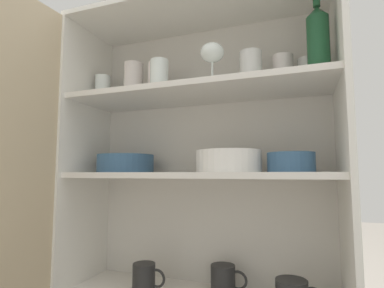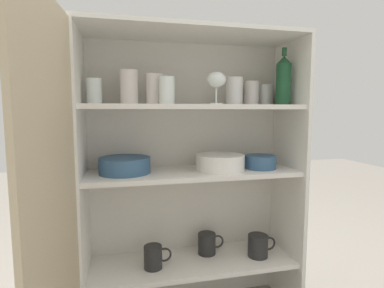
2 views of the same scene
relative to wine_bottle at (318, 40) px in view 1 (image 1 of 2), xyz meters
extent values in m
cube|color=silver|center=(-0.41, 0.19, -0.46)|extent=(0.96, 0.02, 1.27)
cube|color=white|center=(-0.88, 0.04, -0.46)|extent=(0.02, 0.32, 1.27)
cube|color=white|center=(0.06, 0.04, -0.46)|extent=(0.02, 0.32, 1.27)
cube|color=white|center=(-0.41, 0.04, 0.19)|extent=(0.96, 0.32, 0.02)
cube|color=silver|center=(-0.41, 0.04, -0.41)|extent=(0.92, 0.29, 0.02)
cube|color=silver|center=(-0.41, 0.04, -0.12)|extent=(0.92, 0.29, 0.02)
cylinder|color=white|center=(-0.21, 0.05, -0.05)|extent=(0.08, 0.08, 0.12)
cylinder|color=white|center=(-0.82, 0.05, -0.06)|extent=(0.06, 0.06, 0.10)
cylinder|color=white|center=(-0.02, 0.12, -0.06)|extent=(0.07, 0.07, 0.10)
cylinder|color=white|center=(-0.53, -0.01, -0.06)|extent=(0.07, 0.07, 0.11)
cylinder|color=silver|center=(-0.57, 0.06, -0.05)|extent=(0.08, 0.08, 0.13)
cylinder|color=silver|center=(-0.68, 0.06, -0.04)|extent=(0.08, 0.08, 0.14)
cylinder|color=silver|center=(-0.11, 0.10, -0.05)|extent=(0.07, 0.07, 0.11)
cylinder|color=white|center=(-0.33, -0.04, -0.11)|extent=(0.06, 0.06, 0.01)
cylinder|color=white|center=(-0.33, -0.04, -0.07)|extent=(0.01, 0.01, 0.06)
ellipsoid|color=white|center=(-0.33, -0.04, -0.01)|extent=(0.08, 0.08, 0.06)
cylinder|color=#194728|center=(0.00, 0.00, -0.02)|extent=(0.07, 0.07, 0.18)
cone|color=#194728|center=(0.00, 0.00, 0.09)|extent=(0.07, 0.07, 0.04)
cylinder|color=#194728|center=(0.00, 0.00, 0.12)|extent=(0.02, 0.02, 0.04)
cylinder|color=white|center=(-0.29, 0.02, -0.40)|extent=(0.22, 0.22, 0.01)
cylinder|color=white|center=(-0.29, 0.02, -0.39)|extent=(0.22, 0.22, 0.01)
cylinder|color=white|center=(-0.29, 0.02, -0.38)|extent=(0.22, 0.22, 0.01)
cylinder|color=white|center=(-0.29, 0.02, -0.37)|extent=(0.22, 0.22, 0.01)
cylinder|color=white|center=(-0.29, 0.02, -0.36)|extent=(0.22, 0.22, 0.01)
cylinder|color=white|center=(-0.29, 0.02, -0.35)|extent=(0.22, 0.22, 0.01)
cylinder|color=white|center=(-0.29, 0.02, -0.34)|extent=(0.22, 0.22, 0.01)
cylinder|color=white|center=(-0.29, 0.02, -0.34)|extent=(0.22, 0.22, 0.01)
cylinder|color=#33567A|center=(-0.71, 0.05, -0.37)|extent=(0.22, 0.22, 0.07)
torus|color=#33567A|center=(-0.71, 0.05, -0.34)|extent=(0.21, 0.21, 0.01)
cylinder|color=#33567A|center=(-0.09, 0.02, -0.37)|extent=(0.14, 0.14, 0.06)
torus|color=#33567A|center=(-0.09, 0.02, -0.35)|extent=(0.14, 0.14, 0.01)
cylinder|color=black|center=(-0.60, 0.01, -0.77)|extent=(0.08, 0.08, 0.10)
torus|color=black|center=(-0.55, 0.01, -0.77)|extent=(0.07, 0.01, 0.07)
cylinder|color=black|center=(-0.33, 0.09, -0.77)|extent=(0.08, 0.08, 0.10)
torus|color=black|center=(-0.28, 0.09, -0.77)|extent=(0.07, 0.01, 0.07)
camera|label=1|loc=(-0.06, -0.96, -0.41)|focal=28.00mm
camera|label=2|loc=(-0.71, -1.24, -0.14)|focal=28.00mm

